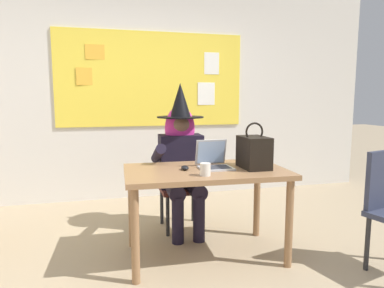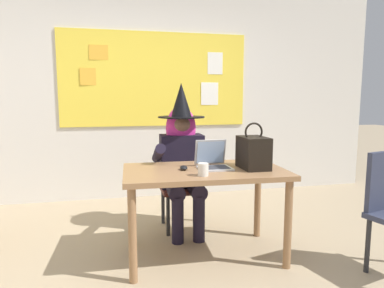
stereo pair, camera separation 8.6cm
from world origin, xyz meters
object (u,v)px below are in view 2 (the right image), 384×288
(computer_mouse, at_px, (184,168))
(coffee_mug, at_px, (203,169))
(desk_main, at_px, (204,181))
(person_costumed, at_px, (182,152))
(chair_at_desk, at_px, (180,179))
(handbag, at_px, (253,152))
(laptop, at_px, (213,162))

(computer_mouse, relative_size, coffee_mug, 1.09)
(desk_main, xyz_separation_m, person_costumed, (-0.06, 0.62, 0.14))
(coffee_mug, bearing_deg, computer_mouse, 112.28)
(person_costumed, bearing_deg, chair_at_desk, -178.78)
(desk_main, xyz_separation_m, handbag, (0.40, -0.05, 0.23))
(person_costumed, xyz_separation_m, handbag, (0.46, -0.67, 0.09))
(person_costumed, bearing_deg, computer_mouse, -8.12)
(desk_main, bearing_deg, person_costumed, 95.63)
(desk_main, xyz_separation_m, laptop, (0.08, 0.04, 0.15))
(chair_at_desk, bearing_deg, computer_mouse, -8.88)
(coffee_mug, bearing_deg, laptop, 59.79)
(chair_at_desk, distance_m, computer_mouse, 0.78)
(person_costumed, relative_size, handbag, 3.86)
(handbag, xyz_separation_m, coffee_mug, (-0.47, -0.17, -0.09))
(desk_main, distance_m, chair_at_desk, 0.76)
(person_costumed, bearing_deg, laptop, 15.83)
(computer_mouse, bearing_deg, chair_at_desk, 87.66)
(person_costumed, relative_size, coffee_mug, 15.35)
(chair_at_desk, relative_size, person_costumed, 0.60)
(computer_mouse, xyz_separation_m, coffee_mug, (0.10, -0.24, 0.03))
(handbag, bearing_deg, person_costumed, 124.29)
(desk_main, xyz_separation_m, computer_mouse, (-0.17, 0.01, 0.11))
(person_costumed, relative_size, laptop, 5.28)
(person_costumed, height_order, handbag, person_costumed)
(person_costumed, xyz_separation_m, coffee_mug, (-0.01, -0.84, 0.00))
(computer_mouse, bearing_deg, coffee_mug, -61.53)
(coffee_mug, bearing_deg, desk_main, 72.90)
(desk_main, relative_size, coffee_mug, 13.94)
(person_costumed, bearing_deg, coffee_mug, 1.36)
(computer_mouse, distance_m, handbag, 0.58)
(laptop, bearing_deg, handbag, -16.89)
(computer_mouse, height_order, handbag, handbag)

